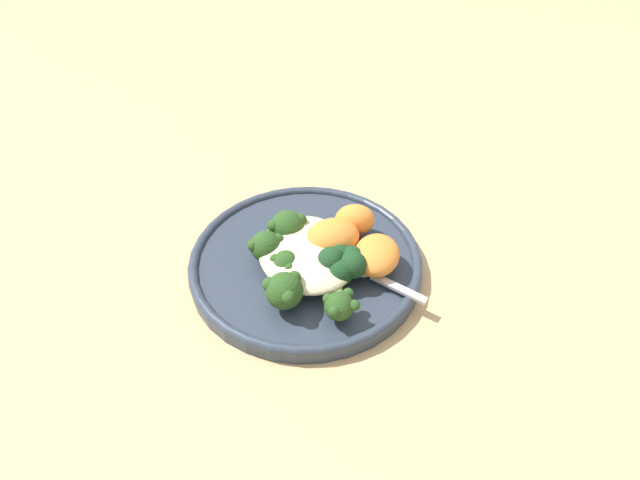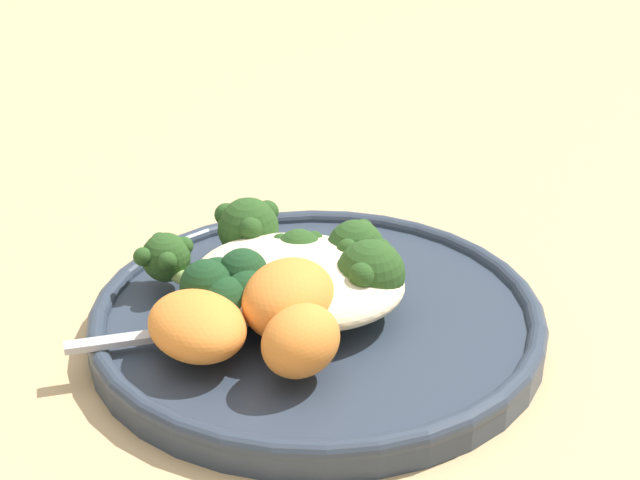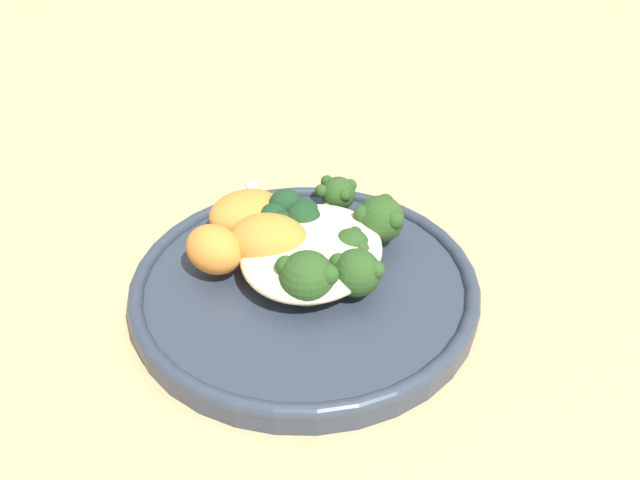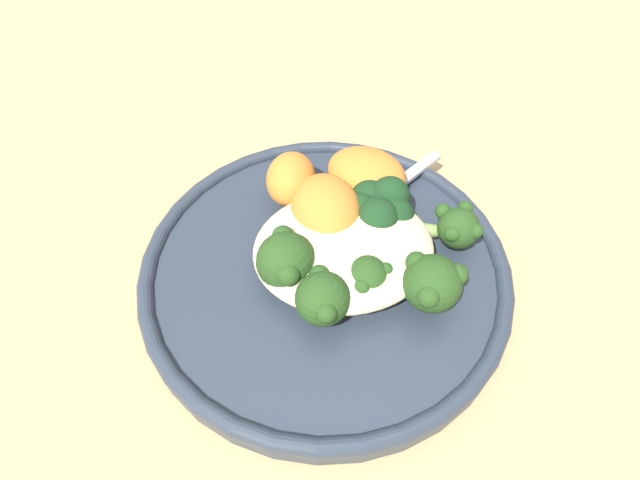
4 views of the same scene
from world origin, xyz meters
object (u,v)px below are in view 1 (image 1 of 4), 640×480
broccoli_stalk_3 (292,283)px  kale_tuft (343,263)px  spoon (365,271)px  sweet_potato_chunk_1 (376,255)px  plate (306,260)px  broccoli_stalk_1 (279,248)px  broccoli_stalk_4 (335,293)px  sweet_potato_chunk_2 (332,238)px  quinoa_mound (308,253)px  broccoli_stalk_0 (293,231)px  sweet_potato_chunk_0 (355,220)px  broccoli_stalk_2 (295,260)px

broccoli_stalk_3 → kale_tuft: (0.01, -0.06, 0.00)m
kale_tuft → spoon: 0.03m
sweet_potato_chunk_1 → kale_tuft: bearing=90.3°
plate → broccoli_stalk_1: broccoli_stalk_1 is taller
broccoli_stalk_4 → sweet_potato_chunk_1: (0.03, -0.06, 0.00)m
broccoli_stalk_3 → sweet_potato_chunk_2: size_ratio=1.61×
quinoa_mound → sweet_potato_chunk_1: (-0.03, -0.07, 0.00)m
sweet_potato_chunk_1 → broccoli_stalk_0: bearing=48.3°
broccoli_stalk_1 → kale_tuft: (-0.05, -0.06, 0.00)m
quinoa_mound → broccoli_stalk_1: bearing=59.8°
quinoa_mound → kale_tuft: kale_tuft is taller
quinoa_mound → sweet_potato_chunk_0: (0.03, -0.07, 0.01)m
broccoli_stalk_3 → sweet_potato_chunk_2: bearing=173.2°
plate → broccoli_stalk_0: (0.02, 0.01, 0.03)m
broccoli_stalk_1 → broccoli_stalk_4: 0.09m
broccoli_stalk_2 → sweet_potato_chunk_2: size_ratio=1.29×
kale_tuft → sweet_potato_chunk_0: bearing=-33.1°
sweet_potato_chunk_1 → broccoli_stalk_4: bearing=118.2°
quinoa_mound → broccoli_stalk_1: (0.02, 0.03, 0.00)m
sweet_potato_chunk_2 → broccoli_stalk_0: bearing=52.8°
broccoli_stalk_2 → broccoli_stalk_0: bearing=-127.3°
plate → broccoli_stalk_0: 0.04m
plate → quinoa_mound: (-0.01, 0.00, 0.02)m
broccoli_stalk_4 → sweet_potato_chunk_1: sweet_potato_chunk_1 is taller
broccoli_stalk_1 → kale_tuft: 0.08m
plate → broccoli_stalk_4: broccoli_stalk_4 is taller
sweet_potato_chunk_1 → spoon: 0.02m
quinoa_mound → sweet_potato_chunk_0: size_ratio=2.70×
broccoli_stalk_3 → broccoli_stalk_4: 0.05m
broccoli_stalk_0 → broccoli_stalk_3: (-0.08, 0.03, -0.00)m
plate → sweet_potato_chunk_2: bearing=-99.9°
kale_tuft → spoon: size_ratio=0.57×
broccoli_stalk_4 → kale_tuft: size_ratio=2.26×
broccoli_stalk_2 → plate: bearing=-156.6°
broccoli_stalk_2 → sweet_potato_chunk_1: same height
broccoli_stalk_1 → spoon: 0.10m
broccoli_stalk_0 → sweet_potato_chunk_0: 0.08m
kale_tuft → broccoli_stalk_2: bearing=61.4°
quinoa_mound → broccoli_stalk_2: bearing=109.5°
sweet_potato_chunk_0 → broccoli_stalk_4: bearing=146.8°
broccoli_stalk_1 → kale_tuft: size_ratio=1.97×
broccoli_stalk_3 → sweet_potato_chunk_1: (0.01, -0.10, -0.00)m
plate → sweet_potato_chunk_1: size_ratio=4.26×
broccoli_stalk_1 → broccoli_stalk_3: size_ratio=1.04×
broccoli_stalk_3 → broccoli_stalk_4: bearing=103.7°
broccoli_stalk_2 → broccoli_stalk_1: bearing=-84.5°
broccoli_stalk_1 → sweet_potato_chunk_1: bearing=163.3°
broccoli_stalk_4 → broccoli_stalk_3: bearing=-113.1°
plate → broccoli_stalk_3: broccoli_stalk_3 is taller
broccoli_stalk_4 → broccoli_stalk_1: bearing=-146.2°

